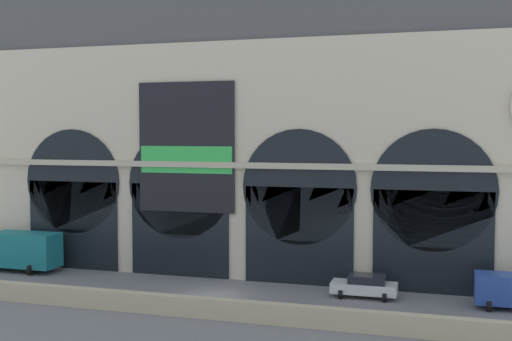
# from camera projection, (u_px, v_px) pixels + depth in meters

# --- Properties ---
(ground_plane) EXTENTS (200.00, 200.00, 0.00)m
(ground_plane) POSITION_uv_depth(u_px,v_px,m) (215.00, 296.00, 42.99)
(ground_plane) COLOR slate
(quay_parapet_wall) EXTENTS (90.00, 0.70, 1.21)m
(quay_parapet_wall) POSITION_uv_depth(u_px,v_px,m) (186.00, 306.00, 38.24)
(quay_parapet_wall) COLOR #BCAD8C
(quay_parapet_wall) RESTS_ON ground
(station_building) EXTENTS (49.05, 6.10, 22.96)m
(station_building) POSITION_uv_depth(u_px,v_px,m) (249.00, 132.00, 49.83)
(station_building) COLOR beige
(station_building) RESTS_ON ground
(box_truck_west) EXTENTS (7.50, 2.91, 3.12)m
(box_truck_west) POSITION_uv_depth(u_px,v_px,m) (16.00, 250.00, 50.78)
(box_truck_west) COLOR white
(box_truck_west) RESTS_ON ground
(car_mideast) EXTENTS (4.40, 2.22, 1.55)m
(car_mideast) POSITION_uv_depth(u_px,v_px,m) (365.00, 286.00, 42.58)
(car_mideast) COLOR white
(car_mideast) RESTS_ON ground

